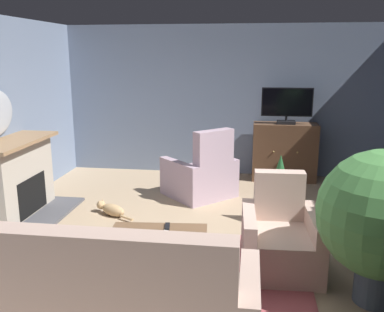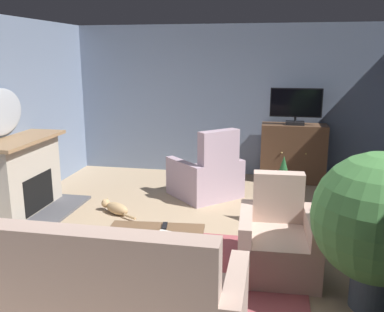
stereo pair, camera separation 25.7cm
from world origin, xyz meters
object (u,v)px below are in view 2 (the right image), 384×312
object	(u,v)px
sofa_floral	(103,304)
potted_plant_tall_palm_by_window	(378,220)
tv_cabinet	(293,154)
armchair_beside_cabinet	(278,242)
fireplace	(24,178)
armchair_facing_sofa	(207,176)
potted_plant_leafy_by_curtain	(283,187)
television	(296,105)
coffee_table	(155,236)
tv_remote	(165,226)
wall_mirror_oval	(1,112)
cat	(116,208)
folded_newspaper	(168,236)

from	to	relation	value
sofa_floral	potted_plant_tall_palm_by_window	xyz separation A→B (m)	(2.19, 0.95, 0.50)
tv_cabinet	armchair_beside_cabinet	xyz separation A→B (m)	(-0.27, -3.41, -0.18)
fireplace	armchair_facing_sofa	xyz separation A→B (m)	(2.48, 1.22, -0.19)
armchair_facing_sofa	potted_plant_leafy_by_curtain	distance (m)	1.57
television	potted_plant_leafy_by_curtain	bearing A→B (deg)	-95.80
coffee_table	armchair_facing_sofa	world-z (taller)	armchair_facing_sofa
coffee_table	tv_remote	world-z (taller)	tv_remote
television	armchair_beside_cabinet	distance (m)	3.53
sofa_floral	television	bearing A→B (deg)	71.51
tv_cabinet	television	world-z (taller)	television
wall_mirror_oval	armchair_beside_cabinet	bearing A→B (deg)	-15.04
tv_remote	cat	world-z (taller)	tv_remote
armchair_facing_sofa	cat	bearing A→B (deg)	-138.97
tv_cabinet	armchair_beside_cabinet	world-z (taller)	tv_cabinet
television	armchair_facing_sofa	distance (m)	2.06
fireplace	tv_remote	distance (m)	2.64
sofa_floral	armchair_beside_cabinet	world-z (taller)	sofa_floral
sofa_floral	potted_plant_tall_palm_by_window	size ratio (longest dim) A/B	1.51
wall_mirror_oval	folded_newspaper	world-z (taller)	wall_mirror_oval
tv_cabinet	television	size ratio (longest dim) A/B	1.29
coffee_table	potted_plant_leafy_by_curtain	distance (m)	1.99
wall_mirror_oval	armchair_beside_cabinet	world-z (taller)	wall_mirror_oval
armchair_facing_sofa	potted_plant_tall_palm_by_window	distance (m)	3.46
tv_cabinet	folded_newspaper	size ratio (longest dim) A/B	3.82
folded_newspaper	armchair_beside_cabinet	xyz separation A→B (m)	(1.12, 0.33, -0.12)
coffee_table	potted_plant_leafy_by_curtain	bearing A→B (deg)	47.52
wall_mirror_oval	coffee_table	size ratio (longest dim) A/B	0.90
wall_mirror_oval	cat	xyz separation A→B (m)	(1.55, 0.19, -1.38)
tv_remote	armchair_beside_cabinet	size ratio (longest dim) A/B	0.17
television	armchair_facing_sofa	world-z (taller)	television
coffee_table	armchair_beside_cabinet	world-z (taller)	armchair_beside_cabinet
coffee_table	folded_newspaper	world-z (taller)	folded_newspaper
wall_mirror_oval	tv_cabinet	distance (m)	4.85
tv_remote	potted_plant_tall_palm_by_window	bearing A→B (deg)	68.41
coffee_table	fireplace	bearing A→B (deg)	151.27
tv_remote	potted_plant_leafy_by_curtain	bearing A→B (deg)	127.23
tv_remote	armchair_facing_sofa	distance (m)	2.35
tv_cabinet	sofa_floral	xyz separation A→B (m)	(-1.62, -4.91, -0.14)
television	coffee_table	distance (m)	4.04
wall_mirror_oval	tv_cabinet	size ratio (longest dim) A/B	0.84
fireplace	folded_newspaper	bearing A→B (deg)	-28.79
coffee_table	armchair_beside_cabinet	xyz separation A→B (m)	(1.28, 0.23, -0.06)
potted_plant_tall_palm_by_window	armchair_beside_cabinet	bearing A→B (deg)	146.55
tv_cabinet	tv_remote	xyz separation A→B (m)	(-1.48, -3.51, -0.06)
television	sofa_floral	size ratio (longest dim) A/B	0.40
coffee_table	potted_plant_leafy_by_curtain	xyz separation A→B (m)	(1.34, 1.46, 0.17)
tv_cabinet	wall_mirror_oval	bearing A→B (deg)	-150.02
potted_plant_tall_palm_by_window	potted_plant_leafy_by_curtain	bearing A→B (deg)	113.68
tv_remote	folded_newspaper	xyz separation A→B (m)	(0.09, -0.23, -0.01)
folded_newspaper	potted_plant_leafy_by_curtain	world-z (taller)	potted_plant_leafy_by_curtain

